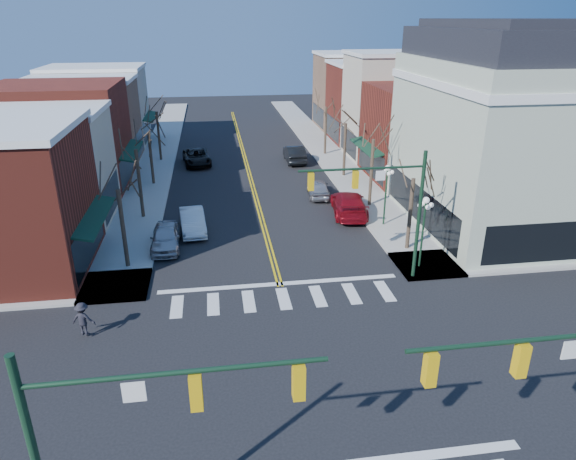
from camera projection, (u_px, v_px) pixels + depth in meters
name	position (u px, v px, depth m)	size (l,w,h in m)	color
ground	(305.00, 376.00, 20.71)	(160.00, 160.00, 0.00)	black
sidewalk_left	(140.00, 212.00, 37.76)	(3.50, 70.00, 0.15)	#9E9B93
sidewalk_right	(370.00, 201.00, 40.13)	(3.50, 70.00, 0.15)	#9E9B93
bldg_left_stucco_a	(32.00, 170.00, 34.97)	(10.00, 7.00, 7.50)	#BCB19B
bldg_left_brick_b	(61.00, 137.00, 42.08)	(10.00, 9.00, 8.50)	maroon
bldg_left_tan	(83.00, 123.00, 49.75)	(10.00, 7.50, 7.80)	#997054
bldg_left_stucco_b	(98.00, 108.00, 56.75)	(10.00, 8.00, 8.20)	#BCB19B
bldg_right_brick_a	(428.00, 133.00, 44.78)	(10.00, 8.50, 8.00)	maroon
bldg_right_stucco	(398.00, 107.00, 51.47)	(10.00, 7.00, 10.00)	#BCB19B
bldg_right_brick_b	(375.00, 103.00, 58.61)	(10.00, 8.00, 8.50)	maroon
bldg_right_tan	(357.00, 92.00, 65.81)	(10.00, 8.00, 9.00)	#997054
victorian_corner	(515.00, 128.00, 33.62)	(12.25, 14.25, 13.30)	#AFBAA1
traffic_mast_near_left	(121.00, 440.00, 11.39)	(6.60, 0.28, 7.20)	#14331E
traffic_mast_near_right	(576.00, 391.00, 12.89)	(6.60, 0.28, 7.20)	#14331E
traffic_mast_far_right	(387.00, 199.00, 26.41)	(6.60, 0.28, 7.20)	#14331E
lamppost_corner	(424.00, 220.00, 28.44)	(0.36, 0.36, 4.33)	#14331E
lamppost_midblock	(386.00, 185.00, 34.38)	(0.36, 0.36, 4.33)	#14331E
tree_left_a	(123.00, 230.00, 28.70)	(0.24, 0.24, 4.76)	#382B21
tree_left_b	(140.00, 185.00, 35.95)	(0.24, 0.24, 5.04)	#382B21
tree_left_c	(151.00, 159.00, 43.35)	(0.24, 0.24, 4.55)	#382B21
tree_left_d	(159.00, 137.00, 50.59)	(0.24, 0.24, 4.90)	#382B21
tree_right_a	(410.00, 215.00, 31.00)	(0.24, 0.24, 4.62)	#382B21
tree_right_b	(371.00, 174.00, 38.20)	(0.24, 0.24, 5.18)	#382B21
tree_right_c	(345.00, 150.00, 45.57)	(0.24, 0.24, 4.83)	#382B21
tree_right_d	(325.00, 131.00, 52.85)	(0.24, 0.24, 4.97)	#382B21
car_left_near	(166.00, 237.00, 31.88)	(1.74, 4.33, 1.48)	#A8A8AD
car_left_mid	(193.00, 221.00, 34.38)	(1.55, 4.45, 1.47)	silver
car_left_far	(197.00, 157.00, 50.04)	(2.41, 5.24, 1.45)	black
car_right_near	(349.00, 204.00, 37.30)	(2.32, 5.72, 1.66)	maroon
car_right_mid	(318.00, 188.00, 41.12)	(1.63, 4.04, 1.38)	#A8A8AC
car_right_far	(294.00, 154.00, 50.87)	(1.73, 4.97, 1.64)	black
pedestrian_dark_b	(83.00, 319.00, 22.87)	(1.03, 0.59, 1.60)	black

